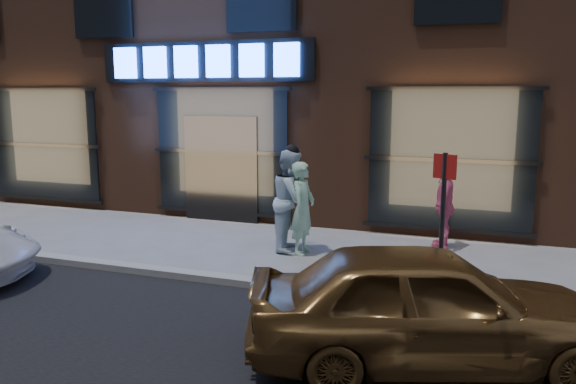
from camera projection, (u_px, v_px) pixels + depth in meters
name	position (u px, v px, depth m)	size (l,w,h in m)	color
ground	(119.00, 270.00, 9.34)	(90.00, 90.00, 0.00)	slate
curb	(119.00, 267.00, 9.33)	(60.00, 0.25, 0.12)	gray
storefront_building	(282.00, 13.00, 15.87)	(30.20, 8.28, 10.30)	#54301E
man_bowtie	(303.00, 208.00, 10.19)	(0.62, 0.41, 1.69)	#A6DAC0
man_cap	(292.00, 200.00, 10.44)	(0.92, 0.72, 1.89)	white
passerby	(444.00, 205.00, 10.63)	(0.95, 0.39, 1.62)	#DB5A81
gold_sedan	(429.00, 305.00, 6.03)	(1.57, 3.91, 1.33)	brown
sign_post	(443.00, 213.00, 7.73)	(0.32, 0.17, 2.11)	#262628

